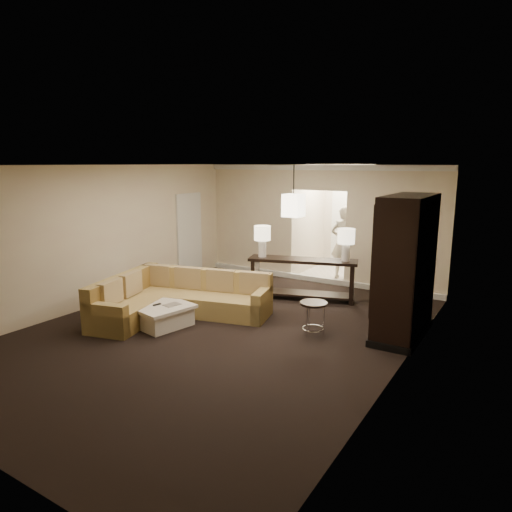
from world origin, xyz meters
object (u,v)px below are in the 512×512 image
Objects in this scene: sectional_sofa at (176,299)px; console_table at (302,275)px; armoire at (405,270)px; person at (344,239)px; coffee_table at (161,315)px; drink_table at (313,311)px.

sectional_sofa is 2.72m from console_table.
armoire is at bearing 3.70° from sectional_sofa.
person is at bearing 55.55° from sectional_sofa.
coffee_table is 5.17m from person.
person is (0.09, 2.13, 0.48)m from console_table.
armoire reaches higher than person.
drink_table is 4.03m from person.
console_table is 1.15× the size of person.
drink_table is at bearing -149.64° from armoire.
sectional_sofa is 4.70m from person.
sectional_sofa is 2.64m from drink_table.
sectional_sofa is 1.23× the size of armoire.
armoire is at bearing 25.13° from coffee_table.
sectional_sofa reaches higher than coffee_table.
coffee_table is at bearing -157.73° from drink_table.
coffee_table is at bearing -154.87° from armoire.
sectional_sofa is at bearing 60.72° from person.
console_table is 2.04m from drink_table.
sectional_sofa is 4.13m from armoire.
armoire is (3.87, 1.23, 0.79)m from sectional_sofa.
person is at bearing 72.80° from coffee_table.
sectional_sofa is 5.09× the size of drink_table.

